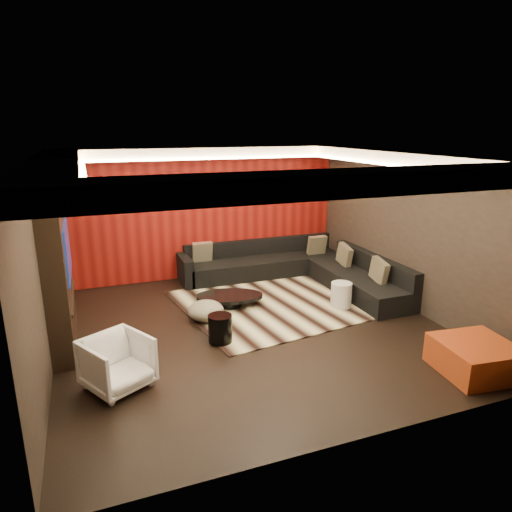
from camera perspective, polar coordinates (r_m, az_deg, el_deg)
name	(u,v)px	position (r m, az deg, el deg)	size (l,w,h in m)	color
floor	(252,329)	(7.60, -0.53, -9.10)	(6.00, 6.00, 0.02)	black
ceiling	(251,154)	(6.90, -0.59, 12.63)	(6.00, 6.00, 0.02)	silver
wall_back	(204,213)	(9.94, -6.57, 5.35)	(6.00, 0.02, 2.80)	black
wall_left	(41,266)	(6.75, -25.31, -1.17)	(0.02, 6.00, 2.80)	black
wall_right	(410,231)	(8.61, 18.64, 2.96)	(0.02, 6.00, 2.80)	black
red_feature_wall	(204,213)	(9.90, -6.51, 5.31)	(5.98, 0.05, 2.78)	#6B0C0A
soffit_back	(205,153)	(9.49, -6.34, 12.71)	(6.00, 0.60, 0.22)	silver
soffit_front	(349,182)	(4.48, 11.52, 9.00)	(6.00, 0.60, 0.22)	silver
soffit_left	(54,168)	(6.50, -23.92, 10.03)	(0.60, 4.80, 0.22)	silver
soffit_right	(402,158)	(8.24, 17.73, 11.60)	(0.60, 4.80, 0.22)	silver
cove_back	(210,158)	(9.16, -5.78, 12.05)	(4.80, 0.08, 0.04)	#FFD899
cove_front	(330,188)	(4.78, 9.30, 8.44)	(4.80, 0.08, 0.04)	#FFD899
cove_left	(83,174)	(6.50, -20.81, 9.56)	(0.08, 4.80, 0.04)	#FFD899
cove_right	(384,164)	(8.04, 15.73, 11.02)	(0.08, 4.80, 0.04)	#FFD899
tv_surround	(58,273)	(7.39, -23.51, -1.99)	(0.30, 2.00, 2.20)	black
tv_screen	(67,250)	(7.29, -22.56, 0.75)	(0.04, 1.30, 0.80)	black
tv_shelf	(73,297)	(7.51, -21.95, -4.78)	(0.04, 1.60, 0.04)	black
rug	(290,299)	(8.80, 4.25, -5.43)	(4.00, 3.00, 0.02)	beige
coffee_table	(230,300)	(8.45, -3.33, -5.51)	(1.23, 1.23, 0.21)	black
drum_stool	(220,328)	(7.06, -4.50, -9.01)	(0.37, 0.37, 0.43)	black
striped_pouf	(206,311)	(7.85, -6.29, -6.81)	(0.61, 0.61, 0.33)	beige
white_side_table	(341,295)	(8.49, 10.60, -4.84)	(0.38, 0.38, 0.47)	silver
orange_ottoman	(475,357)	(6.94, 25.74, -11.35)	(0.95, 0.95, 0.42)	#A53215
armchair	(117,363)	(6.13, -16.94, -12.70)	(0.73, 0.75, 0.68)	white
sectional_sofa	(298,270)	(9.75, 5.27, -1.73)	(3.65, 3.50, 0.75)	black
throw_pillows	(308,255)	(9.57, 6.56, 0.13)	(3.02, 2.80, 0.50)	tan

